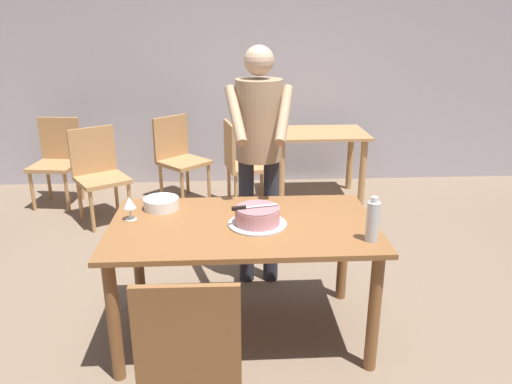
{
  "coord_description": "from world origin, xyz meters",
  "views": [
    {
      "loc": [
        -0.08,
        -2.66,
        1.88
      ],
      "look_at": [
        0.08,
        0.12,
        0.9
      ],
      "focal_mm": 34.7,
      "sensor_mm": 36.0,
      "label": 1
    }
  ],
  "objects_px": {
    "background_table": "(318,147)",
    "wine_glass_near": "(129,203)",
    "cake_on_platter": "(257,217)",
    "cake_knife": "(245,208)",
    "main_dining_table": "(243,240)",
    "water_bottle": "(373,221)",
    "background_chair_1": "(179,156)",
    "background_chair_3": "(99,172)",
    "plate_stack": "(161,203)",
    "person_cutting_cake": "(259,142)",
    "background_chair_0": "(57,158)",
    "chair_near_side": "(191,352)",
    "background_chair_2": "(242,161)"
  },
  "relations": [
    {
      "from": "plate_stack",
      "to": "chair_near_side",
      "type": "height_order",
      "value": "chair_near_side"
    },
    {
      "from": "background_chair_1",
      "to": "person_cutting_cake",
      "type": "bearing_deg",
      "value": -68.0
    },
    {
      "from": "cake_on_platter",
      "to": "cake_knife",
      "type": "height_order",
      "value": "cake_knife"
    },
    {
      "from": "cake_knife",
      "to": "person_cutting_cake",
      "type": "relative_size",
      "value": 0.16
    },
    {
      "from": "background_chair_2",
      "to": "person_cutting_cake",
      "type": "bearing_deg",
      "value": -87.22
    },
    {
      "from": "cake_on_platter",
      "to": "plate_stack",
      "type": "bearing_deg",
      "value": 153.3
    },
    {
      "from": "water_bottle",
      "to": "background_table",
      "type": "distance_m",
      "value": 2.76
    },
    {
      "from": "plate_stack",
      "to": "wine_glass_near",
      "type": "xyz_separation_m",
      "value": [
        -0.16,
        -0.17,
        0.07
      ]
    },
    {
      "from": "main_dining_table",
      "to": "water_bottle",
      "type": "xyz_separation_m",
      "value": [
        0.68,
        -0.28,
        0.22
      ]
    },
    {
      "from": "background_table",
      "to": "wine_glass_near",
      "type": "bearing_deg",
      "value": -123.31
    },
    {
      "from": "main_dining_table",
      "to": "cake_knife",
      "type": "distance_m",
      "value": 0.23
    },
    {
      "from": "chair_near_side",
      "to": "main_dining_table",
      "type": "bearing_deg",
      "value": 72.83
    },
    {
      "from": "plate_stack",
      "to": "chair_near_side",
      "type": "distance_m",
      "value": 1.16
    },
    {
      "from": "cake_on_platter",
      "to": "background_chair_3",
      "type": "xyz_separation_m",
      "value": [
        -1.4,
        1.98,
        -0.31
      ]
    },
    {
      "from": "cake_on_platter",
      "to": "background_chair_0",
      "type": "bearing_deg",
      "value": 128.18
    },
    {
      "from": "background_table",
      "to": "background_chair_3",
      "type": "bearing_deg",
      "value": -166.92
    },
    {
      "from": "background_table",
      "to": "background_chair_3",
      "type": "distance_m",
      "value": 2.27
    },
    {
      "from": "cake_on_platter",
      "to": "plate_stack",
      "type": "xyz_separation_m",
      "value": [
        -0.59,
        0.3,
        -0.02
      ]
    },
    {
      "from": "cake_knife",
      "to": "water_bottle",
      "type": "xyz_separation_m",
      "value": [
        0.67,
        -0.23,
        -0.0
      ]
    },
    {
      "from": "person_cutting_cake",
      "to": "background_chair_0",
      "type": "bearing_deg",
      "value": 138.21
    },
    {
      "from": "background_chair_1",
      "to": "main_dining_table",
      "type": "bearing_deg",
      "value": -76.37
    },
    {
      "from": "main_dining_table",
      "to": "chair_near_side",
      "type": "xyz_separation_m",
      "value": [
        -0.26,
        -0.83,
        -0.15
      ]
    },
    {
      "from": "wine_glass_near",
      "to": "background_chair_3",
      "type": "xyz_separation_m",
      "value": [
        -0.66,
        1.85,
        -0.36
      ]
    },
    {
      "from": "main_dining_table",
      "to": "cake_on_platter",
      "type": "height_order",
      "value": "cake_on_platter"
    },
    {
      "from": "water_bottle",
      "to": "background_table",
      "type": "xyz_separation_m",
      "value": [
        0.21,
        2.74,
        -0.29
      ]
    },
    {
      "from": "main_dining_table",
      "to": "chair_near_side",
      "type": "bearing_deg",
      "value": -107.17
    },
    {
      "from": "main_dining_table",
      "to": "cake_on_platter",
      "type": "distance_m",
      "value": 0.18
    },
    {
      "from": "background_chair_0",
      "to": "person_cutting_cake",
      "type": "bearing_deg",
      "value": -41.79
    },
    {
      "from": "plate_stack",
      "to": "person_cutting_cake",
      "type": "height_order",
      "value": "person_cutting_cake"
    },
    {
      "from": "person_cutting_cake",
      "to": "chair_near_side",
      "type": "relative_size",
      "value": 1.91
    },
    {
      "from": "wine_glass_near",
      "to": "background_chair_2",
      "type": "height_order",
      "value": "background_chair_2"
    },
    {
      "from": "wine_glass_near",
      "to": "chair_near_side",
      "type": "relative_size",
      "value": 0.16
    },
    {
      "from": "water_bottle",
      "to": "background_chair_1",
      "type": "relative_size",
      "value": 0.28
    },
    {
      "from": "main_dining_table",
      "to": "cake_knife",
      "type": "bearing_deg",
      "value": -73.73
    },
    {
      "from": "chair_near_side",
      "to": "background_chair_2",
      "type": "bearing_deg",
      "value": 84.12
    },
    {
      "from": "cake_on_platter",
      "to": "person_cutting_cake",
      "type": "xyz_separation_m",
      "value": [
        0.05,
        0.7,
        0.27
      ]
    },
    {
      "from": "cake_knife",
      "to": "water_bottle",
      "type": "distance_m",
      "value": 0.71
    },
    {
      "from": "plate_stack",
      "to": "background_table",
      "type": "xyz_separation_m",
      "value": [
        1.39,
        2.2,
        -0.21
      ]
    },
    {
      "from": "main_dining_table",
      "to": "plate_stack",
      "type": "distance_m",
      "value": 0.59
    },
    {
      "from": "main_dining_table",
      "to": "person_cutting_cake",
      "type": "xyz_separation_m",
      "value": [
        0.13,
        0.66,
        0.43
      ]
    },
    {
      "from": "main_dining_table",
      "to": "background_chair_0",
      "type": "relative_size",
      "value": 1.73
    },
    {
      "from": "cake_on_platter",
      "to": "background_chair_1",
      "type": "bearing_deg",
      "value": 105.25
    },
    {
      "from": "wine_glass_near",
      "to": "water_bottle",
      "type": "height_order",
      "value": "water_bottle"
    },
    {
      "from": "background_chair_2",
      "to": "background_chair_3",
      "type": "relative_size",
      "value": 1.0
    },
    {
      "from": "cake_on_platter",
      "to": "cake_knife",
      "type": "relative_size",
      "value": 1.27
    },
    {
      "from": "main_dining_table",
      "to": "plate_stack",
      "type": "relative_size",
      "value": 7.06
    },
    {
      "from": "cake_knife",
      "to": "background_chair_0",
      "type": "relative_size",
      "value": 0.3
    },
    {
      "from": "background_table",
      "to": "background_chair_2",
      "type": "distance_m",
      "value": 0.87
    },
    {
      "from": "background_chair_1",
      "to": "background_chair_2",
      "type": "relative_size",
      "value": 1.0
    },
    {
      "from": "person_cutting_cake",
      "to": "chair_near_side",
      "type": "height_order",
      "value": "person_cutting_cake"
    }
  ]
}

